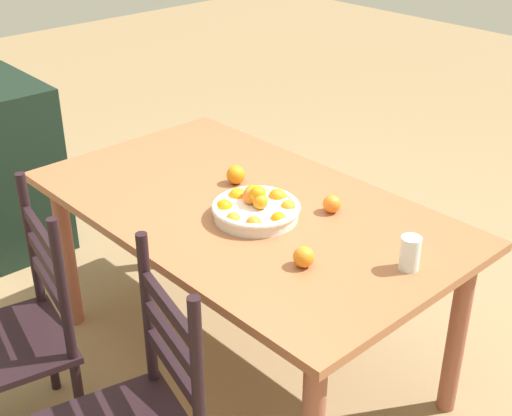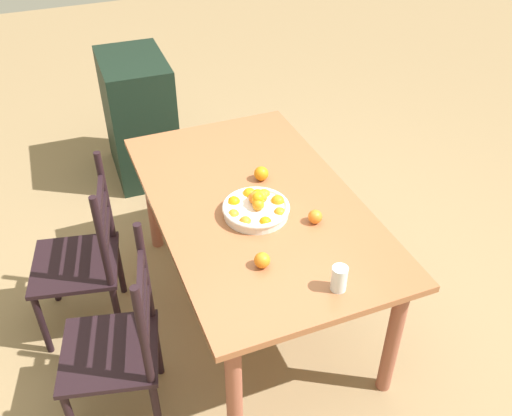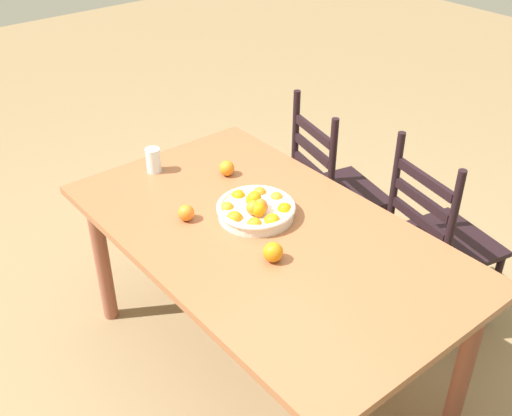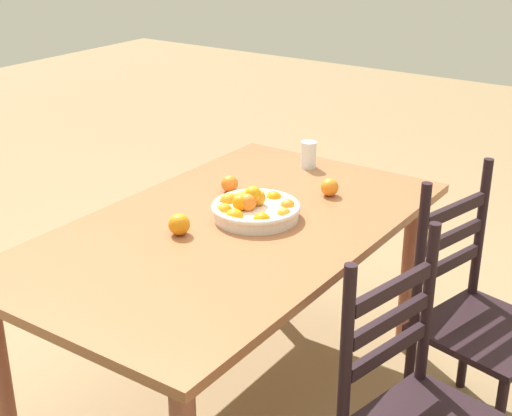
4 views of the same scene
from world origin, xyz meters
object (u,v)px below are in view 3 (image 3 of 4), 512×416
object	(u,v)px
chair_near_window	(332,191)
fruit_bowl	(256,209)
dining_table	(265,250)
orange_loose_2	(227,168)
orange_loose_0	(273,252)
orange_loose_1	(186,213)
chair_by_cabinet	(437,241)
drinking_glass	(153,160)

from	to	relation	value
chair_near_window	fruit_bowl	distance (m)	0.88
chair_near_window	dining_table	bearing A→B (deg)	130.02
fruit_bowl	orange_loose_2	bearing A→B (deg)	162.02
dining_table	orange_loose_0	size ratio (longest dim) A/B	22.17
chair_near_window	orange_loose_1	xyz separation A→B (m)	(0.13, -0.99, 0.34)
orange_loose_0	dining_table	bearing A→B (deg)	148.67
fruit_bowl	orange_loose_0	size ratio (longest dim) A/B	4.30
fruit_bowl	orange_loose_0	xyz separation A→B (m)	(0.26, -0.13, 0.00)
dining_table	orange_loose_2	world-z (taller)	orange_loose_2
dining_table	chair_by_cabinet	xyz separation A→B (m)	(0.24, 0.86, -0.21)
orange_loose_1	drinking_glass	xyz separation A→B (m)	(-0.43, 0.11, 0.02)
chair_near_window	orange_loose_0	world-z (taller)	chair_near_window
dining_table	orange_loose_0	xyz separation A→B (m)	(0.16, -0.10, 0.13)
dining_table	orange_loose_1	world-z (taller)	orange_loose_1
fruit_bowl	drinking_glass	size ratio (longest dim) A/B	2.83
dining_table	drinking_glass	distance (m)	0.72
orange_loose_0	orange_loose_2	world-z (taller)	orange_loose_0
chair_by_cabinet	orange_loose_1	xyz separation A→B (m)	(-0.51, -1.06, 0.34)
orange_loose_1	drinking_glass	world-z (taller)	drinking_glass
fruit_bowl	orange_loose_2	distance (m)	0.37
orange_loose_2	drinking_glass	xyz separation A→B (m)	(-0.24, -0.24, 0.02)
orange_loose_2	chair_by_cabinet	bearing A→B (deg)	45.57
chair_near_window	drinking_glass	bearing A→B (deg)	84.89
chair_by_cabinet	drinking_glass	xyz separation A→B (m)	(-0.94, -0.95, 0.37)
orange_loose_0	orange_loose_1	bearing A→B (deg)	-166.85
orange_loose_1	orange_loose_2	bearing A→B (deg)	118.52
dining_table	drinking_glass	world-z (taller)	drinking_glass
orange_loose_1	fruit_bowl	bearing A→B (deg)	54.95
orange_loose_0	drinking_glass	bearing A→B (deg)	179.50
fruit_bowl	orange_loose_2	xyz separation A→B (m)	(-0.35, 0.11, -0.00)
orange_loose_2	orange_loose_0	bearing A→B (deg)	-21.90
dining_table	orange_loose_2	distance (m)	0.50
dining_table	orange_loose_2	bearing A→B (deg)	161.79
chair_by_cabinet	orange_loose_0	world-z (taller)	chair_by_cabinet
orange_loose_0	orange_loose_2	size ratio (longest dim) A/B	1.08
chair_by_cabinet	drinking_glass	bearing A→B (deg)	57.29
orange_loose_1	dining_table	bearing A→B (deg)	36.61
orange_loose_1	orange_loose_2	size ratio (longest dim) A/B	0.96
chair_near_window	drinking_glass	size ratio (longest dim) A/B	8.45
chair_by_cabinet	orange_loose_1	bearing A→B (deg)	76.23
dining_table	orange_loose_0	bearing A→B (deg)	-31.33
orange_loose_0	orange_loose_1	xyz separation A→B (m)	(-0.43, -0.10, -0.00)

